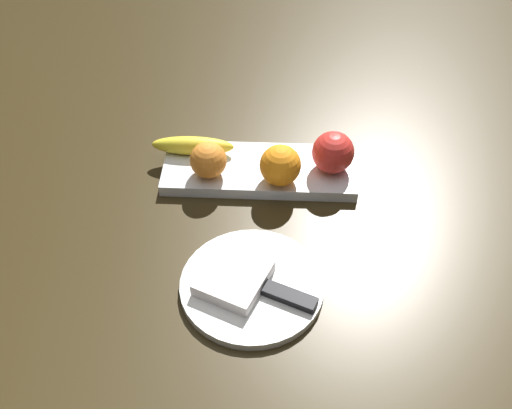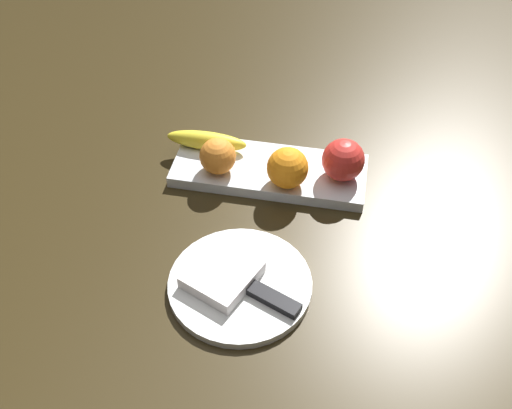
% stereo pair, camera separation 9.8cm
% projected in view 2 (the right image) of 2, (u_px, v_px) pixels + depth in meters
% --- Properties ---
extents(ground_plane, '(2.40, 2.40, 0.00)m').
position_uv_depth(ground_plane, '(254.00, 188.00, 1.09)').
color(ground_plane, '#2E2411').
extents(fruit_tray, '(0.35, 0.13, 0.02)m').
position_uv_depth(fruit_tray, '(269.00, 171.00, 1.10)').
color(fruit_tray, silver).
rests_on(fruit_tray, ground_plane).
extents(apple, '(0.07, 0.07, 0.07)m').
position_uv_depth(apple, '(343.00, 160.00, 1.05)').
color(apple, red).
rests_on(apple, fruit_tray).
extents(banana, '(0.15, 0.03, 0.03)m').
position_uv_depth(banana, '(207.00, 141.00, 1.12)').
color(banana, yellow).
rests_on(banana, fruit_tray).
extents(orange_near_apple, '(0.07, 0.07, 0.07)m').
position_uv_depth(orange_near_apple, '(288.00, 168.00, 1.04)').
color(orange_near_apple, orange).
rests_on(orange_near_apple, fruit_tray).
extents(orange_near_banana, '(0.06, 0.06, 0.06)m').
position_uv_depth(orange_near_banana, '(218.00, 156.00, 1.07)').
color(orange_near_banana, orange).
rests_on(orange_near_banana, fruit_tray).
extents(dinner_plate, '(0.22, 0.22, 0.01)m').
position_uv_depth(dinner_plate, '(240.00, 284.00, 0.93)').
color(dinner_plate, white).
rests_on(dinner_plate, ground_plane).
extents(folded_napkin, '(0.12, 0.13, 0.02)m').
position_uv_depth(folded_napkin, '(222.00, 275.00, 0.92)').
color(folded_napkin, white).
rests_on(folded_napkin, dinner_plate).
extents(knife, '(0.17, 0.09, 0.01)m').
position_uv_depth(knife, '(263.00, 294.00, 0.90)').
color(knife, silver).
rests_on(knife, dinner_plate).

